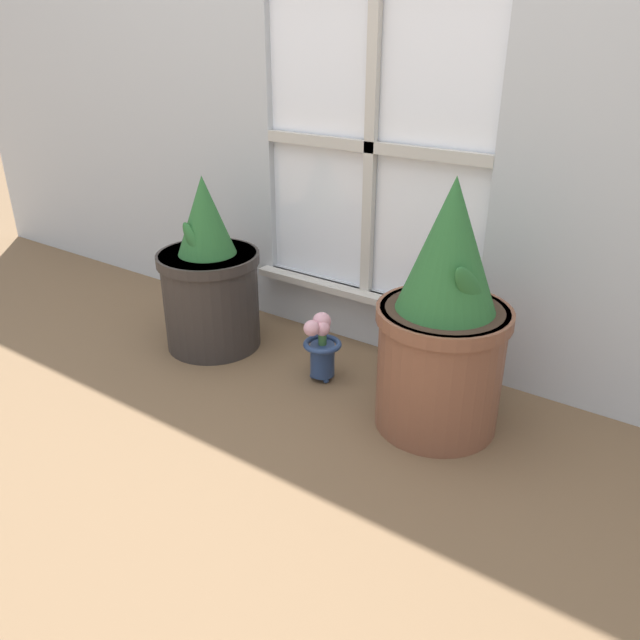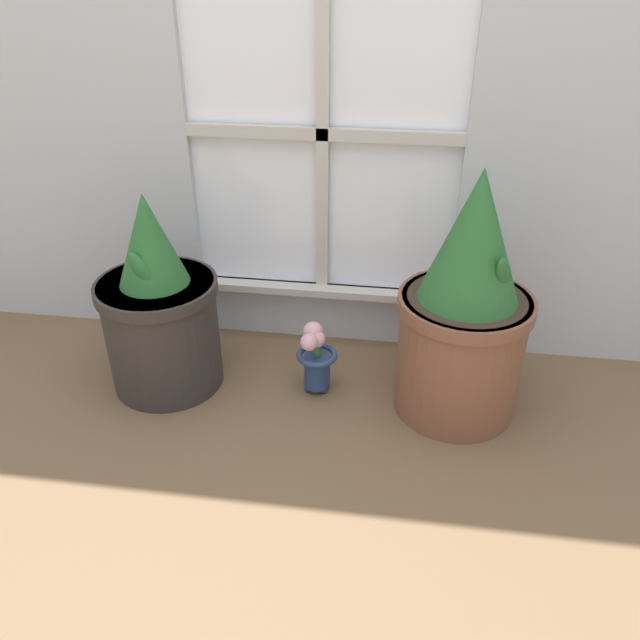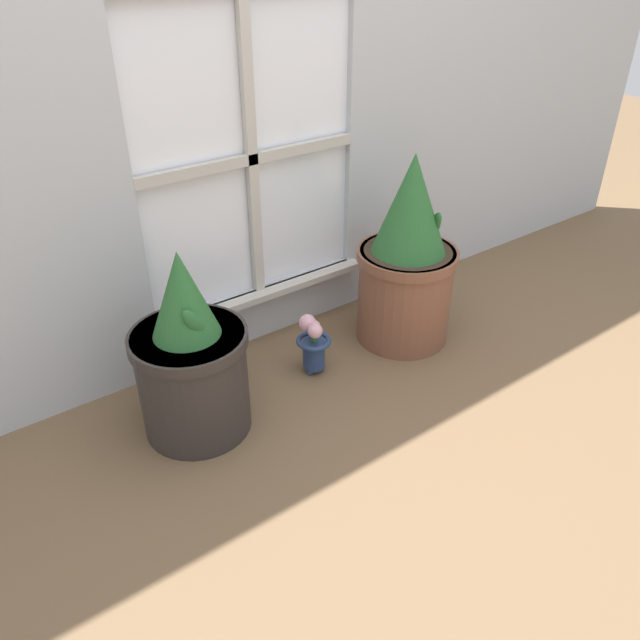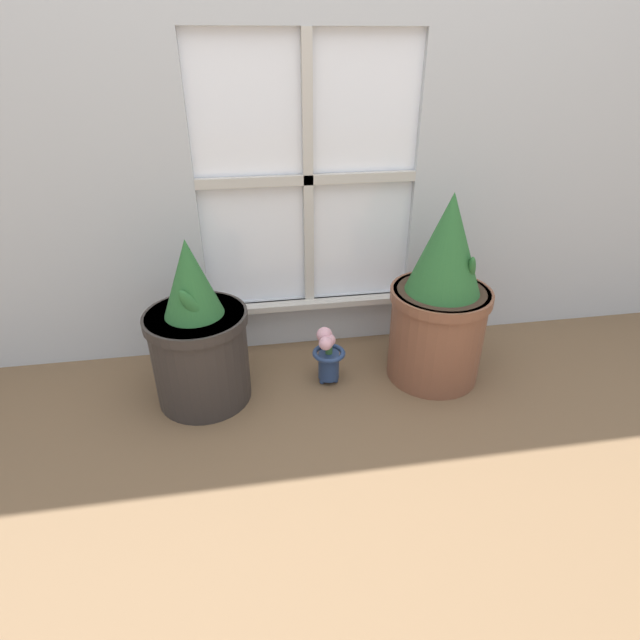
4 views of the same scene
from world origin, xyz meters
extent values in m
plane|color=brown|center=(0.00, 0.00, 0.00)|extent=(10.00, 10.00, 0.00)
cube|color=#B2B7BC|center=(0.00, 0.55, 0.10)|extent=(0.82, 0.05, 0.21)
cube|color=white|center=(0.00, 0.56, 0.69)|extent=(0.82, 0.02, 0.98)
cube|color=#BCB7AD|center=(0.00, 0.53, 0.69)|extent=(0.04, 0.02, 0.98)
cube|color=#BCB7AD|center=(0.00, 0.53, 0.69)|extent=(0.82, 0.02, 0.04)
cube|color=#BCB7AD|center=(0.00, 0.50, 0.19)|extent=(0.88, 0.06, 0.02)
cylinder|color=#2D2826|center=(-0.43, 0.21, 0.17)|extent=(0.33, 0.33, 0.34)
cylinder|color=#2D2826|center=(-0.43, 0.21, 0.33)|extent=(0.35, 0.35, 0.03)
cylinder|color=#38281E|center=(-0.43, 0.21, 0.34)|extent=(0.30, 0.30, 0.01)
cone|color=#28602D|center=(-0.43, 0.21, 0.48)|extent=(0.20, 0.20, 0.26)
ellipsoid|color=#28602D|center=(-0.43, 0.14, 0.41)|extent=(0.10, 0.03, 0.13)
cylinder|color=brown|center=(0.43, 0.21, 0.18)|extent=(0.35, 0.35, 0.36)
cylinder|color=brown|center=(0.43, 0.21, 0.34)|extent=(0.37, 0.37, 0.04)
cylinder|color=#38281E|center=(0.43, 0.21, 0.36)|extent=(0.32, 0.32, 0.01)
cone|color=#28602D|center=(0.43, 0.21, 0.54)|extent=(0.27, 0.27, 0.35)
ellipsoid|color=#28602D|center=(0.51, 0.17, 0.45)|extent=(0.09, 0.14, 0.16)
sphere|color=navy|center=(0.03, 0.25, 0.01)|extent=(0.02, 0.02, 0.02)
sphere|color=navy|center=(0.00, 0.21, 0.01)|extent=(0.02, 0.02, 0.02)
sphere|color=navy|center=(0.05, 0.21, 0.01)|extent=(0.02, 0.02, 0.02)
cylinder|color=navy|center=(0.03, 0.22, 0.07)|extent=(0.08, 0.08, 0.11)
torus|color=navy|center=(0.03, 0.22, 0.13)|extent=(0.12, 0.12, 0.02)
cylinder|color=#386633|center=(0.03, 0.22, 0.16)|extent=(0.03, 0.03, 0.06)
sphere|color=#DB9EAD|center=(0.03, 0.22, 0.18)|extent=(0.05, 0.05, 0.05)
sphere|color=#DB9EAD|center=(0.01, 0.24, 0.20)|extent=(0.06, 0.06, 0.06)
sphere|color=#DB9EAD|center=(0.01, 0.19, 0.19)|extent=(0.05, 0.05, 0.05)
camera|label=1|loc=(1.02, -1.22, 1.04)|focal=35.00mm
camera|label=2|loc=(0.25, -1.28, 1.17)|focal=35.00mm
camera|label=3|loc=(-1.01, -1.23, 1.33)|focal=35.00mm
camera|label=4|loc=(-0.26, -1.30, 1.15)|focal=28.00mm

